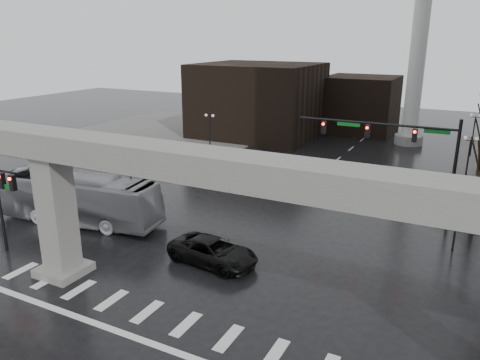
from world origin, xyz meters
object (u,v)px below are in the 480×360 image
at_px(signal_mast_arm, 402,144).
at_px(far_car, 275,173).
at_px(city_bus, 77,199).
at_px(pickup_truck, 213,252).

relative_size(signal_mast_arm, far_car, 2.69).
xyz_separation_m(signal_mast_arm, city_bus, (-21.34, -12.38, -3.96)).
height_order(pickup_truck, far_car, pickup_truck).
bearing_deg(far_car, signal_mast_arm, -23.31).
xyz_separation_m(city_bus, far_car, (9.14, 16.71, -1.10)).
bearing_deg(city_bus, signal_mast_arm, -67.80).
bearing_deg(pickup_truck, signal_mast_arm, -26.27).
bearing_deg(city_bus, pickup_truck, -103.36).
bearing_deg(signal_mast_arm, far_car, 160.43).
relative_size(pickup_truck, city_bus, 0.44).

